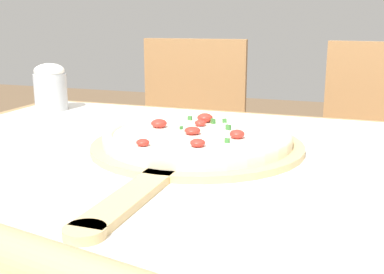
{
  "coord_description": "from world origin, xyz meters",
  "views": [
    {
      "loc": [
        0.22,
        -0.71,
        0.97
      ],
      "look_at": [
        -0.06,
        0.07,
        0.76
      ],
      "focal_mm": 45.0,
      "sensor_mm": 36.0,
      "label": 1
    }
  ],
  "objects_px": {
    "pizza_peel": "(193,149)",
    "pizza": "(197,136)",
    "rolling_pin": "(43,268)",
    "chair_left": "(189,145)",
    "flour_cup": "(50,87)",
    "chair_right": "(376,162)"
  },
  "relations": [
    {
      "from": "pizza_peel",
      "to": "pizza",
      "type": "distance_m",
      "value": 0.03
    },
    {
      "from": "rolling_pin",
      "to": "chair_left",
      "type": "bearing_deg",
      "value": 104.19
    },
    {
      "from": "pizza_peel",
      "to": "rolling_pin",
      "type": "xyz_separation_m",
      "value": [
        0.03,
        -0.48,
        0.02
      ]
    },
    {
      "from": "flour_cup",
      "to": "chair_left",
      "type": "bearing_deg",
      "value": 70.37
    },
    {
      "from": "flour_cup",
      "to": "pizza_peel",
      "type": "bearing_deg",
      "value": -28.18
    },
    {
      "from": "chair_right",
      "to": "flour_cup",
      "type": "bearing_deg",
      "value": -140.99
    },
    {
      "from": "pizza_peel",
      "to": "chair_left",
      "type": "bearing_deg",
      "value": 110.34
    },
    {
      "from": "pizza_peel",
      "to": "chair_right",
      "type": "xyz_separation_m",
      "value": [
        0.34,
        0.79,
        -0.22
      ]
    },
    {
      "from": "pizza",
      "to": "flour_cup",
      "type": "relative_size",
      "value": 2.85
    },
    {
      "from": "pizza",
      "to": "flour_cup",
      "type": "xyz_separation_m",
      "value": [
        -0.48,
        0.24,
        0.04
      ]
    },
    {
      "from": "pizza",
      "to": "chair_right",
      "type": "relative_size",
      "value": 0.39
    },
    {
      "from": "flour_cup",
      "to": "chair_right",
      "type": "bearing_deg",
      "value": 32.77
    },
    {
      "from": "chair_left",
      "to": "pizza_peel",
      "type": "bearing_deg",
      "value": -74.45
    },
    {
      "from": "chair_left",
      "to": "chair_right",
      "type": "xyz_separation_m",
      "value": [
        0.64,
        -0.0,
        0.0
      ]
    },
    {
      "from": "rolling_pin",
      "to": "flour_cup",
      "type": "xyz_separation_m",
      "value": [
        -0.51,
        0.74,
        0.04
      ]
    },
    {
      "from": "chair_right",
      "to": "flour_cup",
      "type": "height_order",
      "value": "chair_right"
    },
    {
      "from": "rolling_pin",
      "to": "pizza_peel",
      "type": "bearing_deg",
      "value": 93.25
    },
    {
      "from": "pizza",
      "to": "chair_left",
      "type": "height_order",
      "value": "chair_left"
    },
    {
      "from": "rolling_pin",
      "to": "chair_left",
      "type": "height_order",
      "value": "chair_left"
    },
    {
      "from": "pizza_peel",
      "to": "chair_right",
      "type": "height_order",
      "value": "chair_right"
    },
    {
      "from": "chair_left",
      "to": "flour_cup",
      "type": "xyz_separation_m",
      "value": [
        -0.19,
        -0.53,
        0.28
      ]
    },
    {
      "from": "pizza",
      "to": "pizza_peel",
      "type": "bearing_deg",
      "value": -89.52
    }
  ]
}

